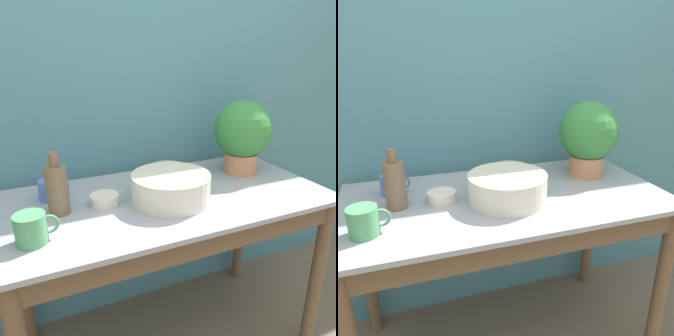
% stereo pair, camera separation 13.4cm
% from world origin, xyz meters
% --- Properties ---
extents(wall_back, '(6.00, 0.05, 2.40)m').
position_xyz_m(wall_back, '(0.00, 0.74, 1.20)').
color(wall_back, teal).
rests_on(wall_back, ground_plane).
extents(counter_table, '(1.34, 0.68, 0.80)m').
position_xyz_m(counter_table, '(0.00, 0.31, 0.65)').
color(counter_table, brown).
rests_on(counter_table, ground_plane).
extents(potted_plant, '(0.28, 0.28, 0.35)m').
position_xyz_m(potted_plant, '(0.45, 0.45, 1.00)').
color(potted_plant, tan).
rests_on(potted_plant, counter_table).
extents(bowl_wash_large, '(0.32, 0.32, 0.11)m').
position_xyz_m(bowl_wash_large, '(-0.01, 0.29, 0.86)').
color(bowl_wash_large, beige).
rests_on(bowl_wash_large, counter_table).
extents(bottle_tall, '(0.08, 0.08, 0.24)m').
position_xyz_m(bottle_tall, '(-0.44, 0.36, 0.90)').
color(bottle_tall, brown).
rests_on(bottle_tall, counter_table).
extents(mug_green, '(0.14, 0.10, 0.10)m').
position_xyz_m(mug_green, '(-0.54, 0.18, 0.85)').
color(mug_green, '#4C935B').
rests_on(mug_green, counter_table).
extents(mug_blue, '(0.12, 0.09, 0.08)m').
position_xyz_m(mug_blue, '(-0.45, 0.50, 0.85)').
color(mug_blue, '#4C70B7').
rests_on(mug_blue, counter_table).
extents(bowl_small_tan, '(0.16, 0.16, 0.06)m').
position_xyz_m(bowl_small_tan, '(0.08, 0.53, 0.83)').
color(bowl_small_tan, tan).
rests_on(bowl_small_tan, counter_table).
extents(bowl_small_cream, '(0.11, 0.11, 0.04)m').
position_xyz_m(bowl_small_cream, '(-0.26, 0.36, 0.83)').
color(bowl_small_cream, beige).
rests_on(bowl_small_cream, counter_table).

